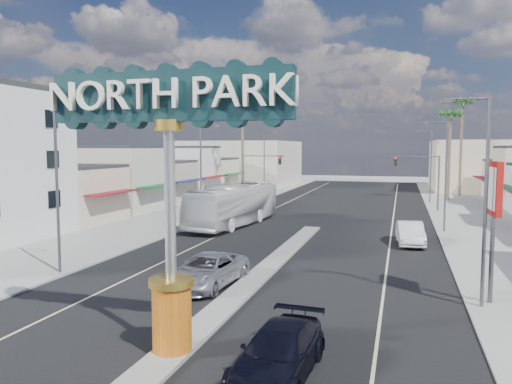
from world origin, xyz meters
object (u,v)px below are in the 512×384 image
Objects in this scene: streetlight_l_mid at (202,167)px; palm_left_far at (242,112)px; suv_left at (207,271)px; bank_pylon_sign at (494,197)px; streetlight_r_near at (482,191)px; streetlight_l_far at (265,161)px; gateway_sign at (169,177)px; palm_right_mid at (451,118)px; palm_right_far at (462,107)px; city_bus at (234,205)px; traffic_signal_right at (421,172)px; traffic_signal_left at (258,170)px; streetlight_l_near at (59,181)px; car_parked_right at (410,233)px; streetlight_r_mid at (444,170)px; suv_right at (279,353)px.

palm_left_far is at bearing 97.31° from streetlight_l_mid.
suv_left is (8.43, -20.00, -4.28)m from streetlight_l_mid.
bank_pylon_sign reaches higher than suv_left.
streetlight_l_far is at bearing 116.42° from streetlight_r_near.
streetlight_r_near is at bearing 37.55° from gateway_sign.
palm_right_mid reaches higher than streetlight_l_far.
palm_right_far is 41.23m from city_bus.
streetlight_l_far is 43.05m from suv_left.
traffic_signal_right is 33.40m from bank_pylon_sign.
streetlight_r_near is (19.62, -33.99, 0.79)m from traffic_signal_left.
streetlight_l_near is at bearing -174.85° from suv_left.
streetlight_r_near is at bearing -40.74° from city_bus.
streetlight_l_mid is at bearing 157.39° from car_parked_right.
gateway_sign is at bearing -68.99° from city_bus.
palm_right_mid reaches higher than suv_left.
streetlight_l_mid is (-1.25, -13.99, 0.79)m from traffic_signal_left.
streetlight_l_far is at bearing 114.41° from bank_pylon_sign.
streetlight_l_mid is 0.74× the size of palm_right_mid.
streetlight_r_near is 46.80m from palm_left_far.
traffic_signal_left is 26.01m from palm_right_mid.
palm_right_mid is 0.86× the size of palm_right_far.
traffic_signal_left is 0.45× the size of city_bus.
palm_right_far is 40.35m from car_parked_right.
palm_right_far is at bearing 62.87° from city_bus.
streetlight_l_far is 1.58× the size of suv_left.
city_bus is at bearing -136.74° from traffic_signal_right.
traffic_signal_left is 0.67× the size of streetlight_l_far.
streetlight_r_mid is at bearing 43.79° from streetlight_l_near.
streetlight_l_mid and streetlight_l_far have the same top height.
streetlight_r_mid is at bearing 69.58° from gateway_sign.
streetlight_r_near and streetlight_r_mid have the same top height.
suv_left is at bearing -74.62° from palm_left_far.
palm_left_far reaches higher than suv_right.
streetlight_r_near is at bearing -90.00° from streetlight_r_mid.
streetlight_l_near is 0.64× the size of palm_right_far.
streetlight_r_near is 0.92m from bank_pylon_sign.
traffic_signal_right is 14.10m from palm_right_mid.
traffic_signal_right is 14.07m from streetlight_r_mid.
suv_left reaches higher than suv_right.
palm_right_mid is at bearing 63.01° from streetlight_l_near.
gateway_sign reaches higher than streetlight_l_far.
city_bus is (-5.00, 18.76, 1.05)m from suv_left.
streetlight_r_mid is 23.93m from suv_left.
palm_right_mid is (22.18, 12.01, 6.33)m from traffic_signal_left.
palm_right_mid reaches higher than streetlight_l_near.
bank_pylon_sign is at bearing 38.21° from gateway_sign.
suv_left is at bearing -108.21° from traffic_signal_right.
palm_right_far reaches higher than palm_right_mid.
streetlight_l_near is 23.44m from car_parked_right.
bank_pylon_sign is at bearing -58.78° from traffic_signal_left.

